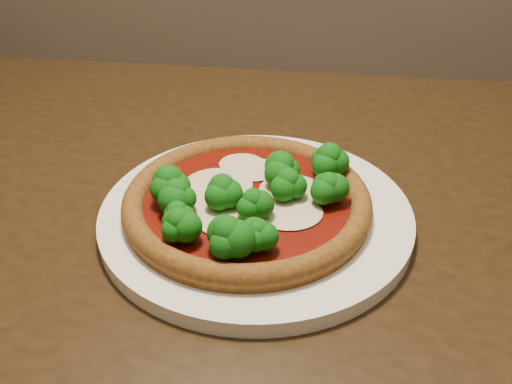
{
  "coord_description": "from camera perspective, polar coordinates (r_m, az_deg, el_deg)",
  "views": [
    {
      "loc": [
        -0.14,
        -0.73,
        1.14
      ],
      "look_at": [
        -0.18,
        -0.21,
        0.79
      ],
      "focal_mm": 40.0,
      "sensor_mm": 36.0,
      "label": 1
    }
  ],
  "objects": [
    {
      "name": "dining_table",
      "position": [
        0.73,
        -3.57,
        -7.08
      ],
      "size": [
        1.37,
        0.95,
        0.75
      ],
      "rotation": [
        0.0,
        0.0,
        -0.06
      ],
      "color": "black",
      "rests_on": "floor"
    },
    {
      "name": "plate",
      "position": [
        0.65,
        0.0,
        -2.29
      ],
      "size": [
        0.35,
        0.35,
        0.02
      ],
      "primitive_type": "cylinder",
      "color": "white",
      "rests_on": "dining_table"
    },
    {
      "name": "pizza",
      "position": [
        0.63,
        -0.96,
        -0.68
      ],
      "size": [
        0.28,
        0.28,
        0.06
      ],
      "rotation": [
        0.0,
        0.0,
        0.1
      ],
      "color": "brown",
      "rests_on": "plate"
    }
  ]
}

